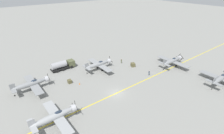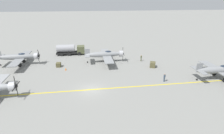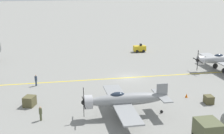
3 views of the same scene
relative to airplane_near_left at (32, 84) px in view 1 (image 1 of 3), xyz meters
name	(u,v)px [view 1 (image 1 of 3)]	position (x,y,z in m)	size (l,w,h in m)	color
ground_plane	(116,93)	(15.18, 16.86, -2.01)	(400.00, 400.00, 0.00)	gray
taxiway_stripe	(116,93)	(15.18, 16.86, -2.01)	(0.30, 160.00, 0.01)	yellow
airplane_near_left	(32,84)	(0.00, 0.00, 0.00)	(12.00, 9.98, 3.65)	gray
airplane_far_right	(221,78)	(29.90, 43.35, 0.00)	(12.00, 9.98, 3.65)	gray
airplane_far_center	(172,61)	(14.41, 42.47, 0.00)	(12.00, 9.98, 3.65)	gray
airplane_mid_left	(99,64)	(1.04, 20.98, 0.00)	(12.00, 9.98, 3.79)	gray
airplane_near_center	(55,116)	(15.96, 0.22, 0.00)	(12.00, 9.98, 3.80)	#979A9C
fuel_tanker	(63,65)	(-6.69, 11.77, -0.50)	(2.67, 8.00, 2.98)	black
ground_crew_walking	(149,73)	(13.94, 31.20, -1.10)	(0.37, 0.37, 1.68)	#334256
ground_crew_inspecting	(121,61)	(1.76, 30.24, -1.11)	(0.36, 0.36, 1.65)	#515638
supply_crate_by_tanker	(70,81)	(2.78, 9.55, -1.51)	(1.21, 1.01, 1.01)	brown
supply_crate_mid_lane	(133,65)	(6.24, 31.70, -1.39)	(1.49, 1.25, 1.25)	brown
traffic_cone	(80,83)	(5.22, 11.44, -1.74)	(0.36, 0.36, 0.55)	orange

